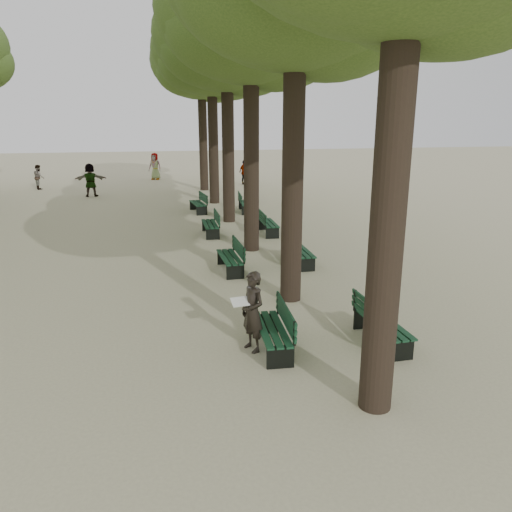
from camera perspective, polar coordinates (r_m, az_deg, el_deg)
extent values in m
plane|color=#B9B38C|center=(9.87, 0.21, -11.61)|extent=(120.00, 120.00, 0.00)
cylinder|color=#33261C|center=(7.41, 15.19, 9.15)|extent=(0.52, 0.52, 7.50)
cylinder|color=#33261C|center=(12.07, 4.28, 11.98)|extent=(0.52, 0.52, 7.50)
cylinder|color=#33261C|center=(16.92, -0.55, 13.09)|extent=(0.52, 0.52, 7.50)
ellipsoid|color=#38561D|center=(17.20, -0.59, 26.36)|extent=(6.00, 6.00, 4.50)
cylinder|color=#33261C|center=(21.84, -3.23, 13.66)|extent=(0.52, 0.52, 7.50)
ellipsoid|color=#38561D|center=(22.05, -3.40, 23.97)|extent=(6.00, 6.00, 4.50)
cylinder|color=#33261C|center=(26.79, -4.93, 14.01)|extent=(0.52, 0.52, 7.50)
ellipsoid|color=#38561D|center=(26.96, -5.14, 22.43)|extent=(6.00, 6.00, 4.50)
cylinder|color=#33261C|center=(31.75, -6.10, 14.24)|extent=(0.52, 0.52, 7.50)
ellipsoid|color=#38561D|center=(31.90, -6.32, 21.35)|extent=(6.00, 6.00, 4.50)
cube|color=black|center=(10.11, 1.80, -9.49)|extent=(0.62, 1.83, 0.45)
cube|color=black|center=(10.01, 1.81, -8.32)|extent=(0.64, 1.83, 0.04)
cube|color=black|center=(9.96, 3.42, -6.79)|extent=(0.14, 1.80, 0.40)
cube|color=black|center=(15.02, -3.04, -0.94)|extent=(0.57, 1.81, 0.45)
cube|color=black|center=(14.96, -3.05, -0.12)|extent=(0.59, 1.82, 0.04)
cube|color=black|center=(14.94, -2.01, 0.95)|extent=(0.09, 1.80, 0.40)
cube|color=black|center=(19.69, -5.27, 3.04)|extent=(0.54, 1.81, 0.45)
cube|color=black|center=(19.64, -5.29, 3.68)|extent=(0.56, 1.81, 0.04)
cube|color=black|center=(19.62, -4.49, 4.49)|extent=(0.06, 1.80, 0.40)
cube|color=black|center=(24.48, -6.66, 5.50)|extent=(0.73, 1.85, 0.45)
cube|color=black|center=(24.44, -6.67, 6.02)|extent=(0.75, 1.85, 0.04)
cube|color=black|center=(24.45, -6.05, 6.68)|extent=(0.25, 1.79, 0.40)
cube|color=black|center=(10.69, 14.26, -8.54)|extent=(0.58, 1.82, 0.45)
cube|color=black|center=(10.60, 14.34, -7.43)|extent=(0.60, 1.82, 0.04)
cube|color=black|center=(10.37, 13.06, -6.25)|extent=(0.10, 1.80, 0.40)
cube|color=black|center=(15.78, 5.08, -0.17)|extent=(0.55, 1.81, 0.45)
cube|color=black|center=(15.72, 5.10, 0.62)|extent=(0.57, 1.81, 0.04)
cube|color=black|center=(15.57, 4.13, 1.53)|extent=(0.07, 1.80, 0.40)
cube|color=black|center=(19.79, 1.47, 3.16)|extent=(0.57, 1.81, 0.45)
cube|color=black|center=(19.74, 1.47, 3.80)|extent=(0.59, 1.82, 0.04)
cube|color=black|center=(19.63, 0.68, 4.54)|extent=(0.09, 1.80, 0.40)
cube|color=black|center=(24.41, -1.17, 5.58)|extent=(0.67, 1.84, 0.45)
cube|color=black|center=(24.38, -1.17, 6.10)|extent=(0.69, 1.84, 0.04)
cube|color=black|center=(24.31, -1.83, 6.71)|extent=(0.20, 1.80, 0.40)
imported|color=black|center=(9.86, -0.39, -6.39)|extent=(0.56, 0.73, 1.64)
cube|color=white|center=(9.73, -1.84, -5.24)|extent=(0.37, 0.29, 0.12)
imported|color=#262628|center=(34.93, -23.56, 8.27)|extent=(0.53, 0.81, 1.55)
imported|color=#262628|center=(30.67, -18.39, 8.25)|extent=(1.78, 0.40, 1.91)
imported|color=#262628|center=(34.31, -1.33, 9.55)|extent=(0.76, 1.02, 1.67)
imported|color=#262628|center=(37.80, -11.47, 10.02)|extent=(1.02, 0.76, 1.93)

